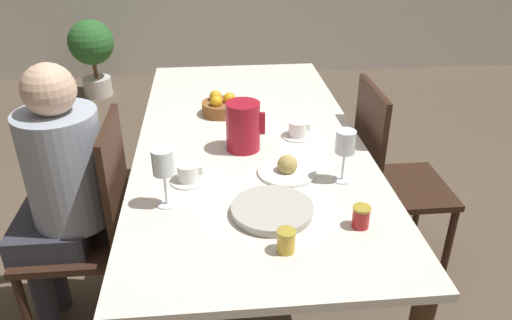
{
  "coord_description": "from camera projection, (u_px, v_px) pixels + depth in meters",
  "views": [
    {
      "loc": [
        -0.16,
        -1.98,
        1.69
      ],
      "look_at": [
        0.0,
        -0.31,
        0.78
      ],
      "focal_mm": 35.0,
      "sensor_mm": 36.0,
      "label": 1
    }
  ],
  "objects": [
    {
      "name": "ground_plane",
      "position": [
        250.0,
        266.0,
        2.55
      ],
      "size": [
        20.0,
        20.0,
        0.0
      ],
      "primitive_type": "plane",
      "color": "brown"
    },
    {
      "name": "dining_table",
      "position": [
        249.0,
        154.0,
        2.24
      ],
      "size": [
        0.97,
        2.05,
        0.73
      ],
      "color": "silver",
      "rests_on": "ground_plane"
    },
    {
      "name": "chair_person_side",
      "position": [
        92.0,
        226.0,
        2.02
      ],
      "size": [
        0.42,
        0.42,
        0.94
      ],
      "rotation": [
        0.0,
        0.0,
        1.57
      ],
      "color": "#331E14",
      "rests_on": "ground_plane"
    },
    {
      "name": "chair_opposite",
      "position": [
        389.0,
        177.0,
        2.37
      ],
      "size": [
        0.42,
        0.42,
        0.94
      ],
      "rotation": [
        0.0,
        0.0,
        -1.57
      ],
      "color": "#331E14",
      "rests_on": "ground_plane"
    },
    {
      "name": "person_seated",
      "position": [
        60.0,
        184.0,
        1.92
      ],
      "size": [
        0.39,
        0.41,
        1.17
      ],
      "rotation": [
        0.0,
        0.0,
        1.57
      ],
      "color": "#33333D",
      "rests_on": "ground_plane"
    },
    {
      "name": "red_pitcher",
      "position": [
        243.0,
        126.0,
        2.05
      ],
      "size": [
        0.16,
        0.14,
        0.21
      ],
      "color": "#A31423",
      "rests_on": "dining_table"
    },
    {
      "name": "wine_glass_water",
      "position": [
        345.0,
        144.0,
        1.8
      ],
      "size": [
        0.07,
        0.07,
        0.2
      ],
      "color": "white",
      "rests_on": "dining_table"
    },
    {
      "name": "wine_glass_juice",
      "position": [
        163.0,
        165.0,
        1.65
      ],
      "size": [
        0.07,
        0.07,
        0.21
      ],
      "color": "white",
      "rests_on": "dining_table"
    },
    {
      "name": "teacup_near_person",
      "position": [
        188.0,
        174.0,
        1.85
      ],
      "size": [
        0.14,
        0.14,
        0.07
      ],
      "color": "white",
      "rests_on": "dining_table"
    },
    {
      "name": "teacup_across",
      "position": [
        298.0,
        130.0,
        2.19
      ],
      "size": [
        0.14,
        0.14,
        0.07
      ],
      "color": "white",
      "rests_on": "dining_table"
    },
    {
      "name": "serving_tray",
      "position": [
        272.0,
        210.0,
        1.67
      ],
      "size": [
        0.28,
        0.28,
        0.03
      ],
      "color": "#B7B2A8",
      "rests_on": "dining_table"
    },
    {
      "name": "bread_plate",
      "position": [
        287.0,
        169.0,
        1.91
      ],
      "size": [
        0.23,
        0.23,
        0.08
      ],
      "color": "white",
      "rests_on": "dining_table"
    },
    {
      "name": "jam_jar_amber",
      "position": [
        361.0,
        216.0,
        1.59
      ],
      "size": [
        0.06,
        0.06,
        0.07
      ],
      "color": "#A81E1E",
      "rests_on": "dining_table"
    },
    {
      "name": "jam_jar_red",
      "position": [
        286.0,
        240.0,
        1.48
      ],
      "size": [
        0.06,
        0.06,
        0.07
      ],
      "color": "gold",
      "rests_on": "dining_table"
    },
    {
      "name": "fruit_bowl",
      "position": [
        221.0,
        106.0,
        2.41
      ],
      "size": [
        0.18,
        0.18,
        0.11
      ],
      "color": "brown",
      "rests_on": "dining_table"
    },
    {
      "name": "potted_plant",
      "position": [
        92.0,
        49.0,
        4.48
      ],
      "size": [
        0.4,
        0.4,
        0.7
      ],
      "color": "beige",
      "rests_on": "ground_plane"
    }
  ]
}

